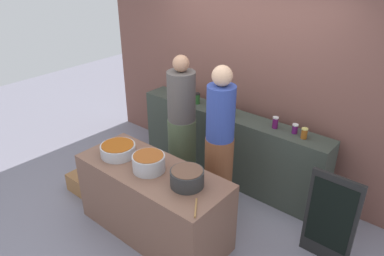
{
  "coord_description": "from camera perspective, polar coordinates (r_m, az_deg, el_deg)",
  "views": [
    {
      "loc": [
        2.35,
        -2.46,
        2.91
      ],
      "look_at": [
        0.0,
        0.35,
        1.05
      ],
      "focal_mm": 34.22,
      "sensor_mm": 36.0,
      "label": 1
    }
  ],
  "objects": [
    {
      "name": "preserve_jar_2",
      "position": [
        4.94,
        0.76,
        4.65
      ],
      "size": [
        0.09,
        0.09,
        0.15
      ],
      "color": "#2B5D29",
      "rests_on": "display_shelf"
    },
    {
      "name": "display_shelf",
      "position": [
        4.91,
        5.64,
        -2.87
      ],
      "size": [
        2.7,
        0.36,
        0.97
      ],
      "primitive_type": "cube",
      "color": "#384037",
      "rests_on": "ground"
    },
    {
      "name": "preserve_jar_0",
      "position": [
        5.15,
        -2.16,
        5.43
      ],
      "size": [
        0.08,
        0.08,
        0.12
      ],
      "color": "#BA360B",
      "rests_on": "display_shelf"
    },
    {
      "name": "ground",
      "position": [
        4.48,
        -2.96,
        -13.66
      ],
      "size": [
        12.0,
        12.0,
        0.0
      ],
      "primitive_type": "plane",
      "color": "gray"
    },
    {
      "name": "cooking_pot_center",
      "position": [
        3.77,
        -6.76,
        -5.39
      ],
      "size": [
        0.34,
        0.34,
        0.17
      ],
      "color": "#B7B7BC",
      "rests_on": "prep_table"
    },
    {
      "name": "preserve_jar_3",
      "position": [
        4.76,
        3.27,
        3.65
      ],
      "size": [
        0.09,
        0.09,
        0.13
      ],
      "color": "#40285D",
      "rests_on": "display_shelf"
    },
    {
      "name": "prep_table",
      "position": [
        4.05,
        -6.03,
        -11.3
      ],
      "size": [
        1.7,
        0.7,
        0.82
      ],
      "primitive_type": "cube",
      "color": "brown",
      "rests_on": "ground"
    },
    {
      "name": "preserve_jar_6",
      "position": [
        4.32,
        15.75,
        -0.1
      ],
      "size": [
        0.07,
        0.07,
        0.11
      ],
      "color": "#581559",
      "rests_on": "display_shelf"
    },
    {
      "name": "chalkboard_sign",
      "position": [
        3.91,
        20.74,
        -13.12
      ],
      "size": [
        0.5,
        0.05,
        1.0
      ],
      "color": "black",
      "rests_on": "ground"
    },
    {
      "name": "preserve_jar_5",
      "position": [
        4.37,
        12.85,
        0.84
      ],
      "size": [
        0.07,
        0.07,
        0.14
      ],
      "color": "#59124C",
      "rests_on": "display_shelf"
    },
    {
      "name": "storefront_wall",
      "position": [
        4.77,
        8.63,
        9.44
      ],
      "size": [
        4.8,
        0.12,
        3.0
      ],
      "primitive_type": "cube",
      "color": "brown",
      "rests_on": "ground"
    },
    {
      "name": "cooking_pot_right",
      "position": [
        3.52,
        -0.78,
        -7.79
      ],
      "size": [
        0.33,
        0.33,
        0.17
      ],
      "color": "#2D2D2D",
      "rests_on": "prep_table"
    },
    {
      "name": "cook_with_tongs",
      "position": [
        4.53,
        -1.58,
        -0.61
      ],
      "size": [
        0.35,
        0.35,
        1.79
      ],
      "color": "#4F5F42",
      "rests_on": "ground"
    },
    {
      "name": "cook_in_cap",
      "position": [
        4.1,
        4.27,
        -3.49
      ],
      "size": [
        0.32,
        0.32,
        1.82
      ],
      "color": "brown",
      "rests_on": "ground"
    },
    {
      "name": "bread_crate",
      "position": [
        5.01,
        -16.2,
        -8.18
      ],
      "size": [
        0.42,
        0.33,
        0.24
      ],
      "primitive_type": "cube",
      "rotation": [
        0.0,
        0.0,
        0.01
      ],
      "color": "#98673D",
      "rests_on": "ground"
    },
    {
      "name": "wooden_spoon",
      "position": [
        3.29,
        0.59,
        -12.31
      ],
      "size": [
        0.16,
        0.21,
        0.02
      ],
      "primitive_type": "cylinder",
      "rotation": [
        1.57,
        0.0,
        3.77
      ],
      "color": "#9E703D",
      "rests_on": "prep_table"
    },
    {
      "name": "preserve_jar_4",
      "position": [
        4.6,
        6.42,
        2.48
      ],
      "size": [
        0.07,
        0.07,
        0.11
      ],
      "color": "#669737",
      "rests_on": "display_shelf"
    },
    {
      "name": "cooking_pot_left",
      "position": [
        4.08,
        -11.45,
        -3.38
      ],
      "size": [
        0.38,
        0.38,
        0.13
      ],
      "color": "#B7B7BC",
      "rests_on": "prep_table"
    },
    {
      "name": "preserve_jar_7",
      "position": [
        4.23,
        17.1,
        -0.79
      ],
      "size": [
        0.07,
        0.07,
        0.12
      ],
      "color": "#985119",
      "rests_on": "display_shelf"
    },
    {
      "name": "preserve_jar_1",
      "position": [
        5.09,
        -0.52,
        5.22
      ],
      "size": [
        0.07,
        0.07,
        0.13
      ],
      "color": "#8C4B0B",
      "rests_on": "display_shelf"
    }
  ]
}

